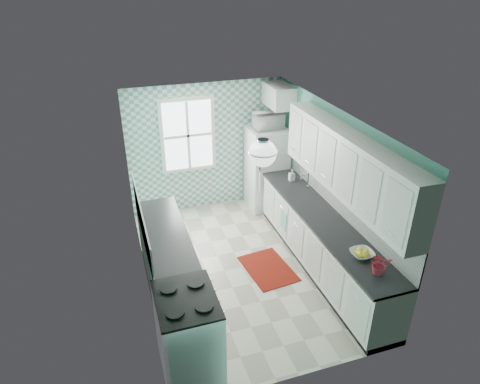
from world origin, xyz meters
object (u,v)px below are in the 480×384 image
object	(u,v)px
ceiling_light	(263,153)
microwave	(268,121)
stove	(188,332)
fruit_bowl	(362,254)
sink	(298,190)
fridge	(267,168)
potted_plant	(380,264)

from	to	relation	value
ceiling_light	microwave	xyz separation A→B (m)	(1.11, 2.61, -0.53)
stove	fruit_bowl	bearing A→B (deg)	7.54
stove	sink	size ratio (longest dim) A/B	1.96
ceiling_light	sink	xyz separation A→B (m)	(1.20, 1.38, -1.39)
ceiling_light	sink	distance (m)	2.30
stove	microwave	world-z (taller)	microwave
fruit_bowl	ceiling_light	bearing A→B (deg)	152.57
fridge	fruit_bowl	size ratio (longest dim) A/B	5.46
sink	fruit_bowl	world-z (taller)	sink
fridge	potted_plant	world-z (taller)	fridge
fridge	microwave	xyz separation A→B (m)	(0.00, 0.00, 0.97)
stove	potted_plant	xyz separation A→B (m)	(2.40, -0.17, 0.54)
fridge	sink	distance (m)	1.24
sink	fruit_bowl	xyz separation A→B (m)	(-0.00, -2.00, 0.05)
fridge	stove	xyz separation A→B (m)	(-2.31, -3.44, -0.28)
fridge	microwave	bearing A→B (deg)	55.40
sink	microwave	bearing A→B (deg)	97.48
stove	microwave	bearing A→B (deg)	58.73
fridge	fruit_bowl	bearing A→B (deg)	-87.02
fridge	ceiling_light	bearing A→B (deg)	-111.69
ceiling_light	potted_plant	size ratio (longest dim) A/B	1.22
stove	fridge	bearing A→B (deg)	58.73
sink	stove	bearing A→B (deg)	-134.31
sink	potted_plant	world-z (taller)	sink
potted_plant	sink	bearing A→B (deg)	89.91
fridge	stove	bearing A→B (deg)	-122.53
fruit_bowl	potted_plant	world-z (taller)	potted_plant
ceiling_light	fridge	xyz separation A→B (m)	(1.11, 2.61, -1.50)
ceiling_light	fruit_bowl	bearing A→B (deg)	-27.43
sink	microwave	xyz separation A→B (m)	(-0.09, 1.23, 0.86)
potted_plant	microwave	world-z (taller)	microwave
ceiling_light	fridge	bearing A→B (deg)	66.94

